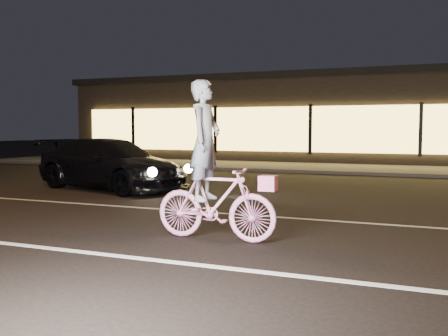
% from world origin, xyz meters
% --- Properties ---
extents(ground, '(90.00, 90.00, 0.00)m').
position_xyz_m(ground, '(0.00, 0.00, 0.00)').
color(ground, black).
rests_on(ground, ground).
extents(lane_stripe_near, '(60.00, 0.12, 0.01)m').
position_xyz_m(lane_stripe_near, '(0.00, -1.50, 0.00)').
color(lane_stripe_near, silver).
rests_on(lane_stripe_near, ground).
extents(lane_stripe_far, '(60.00, 0.10, 0.01)m').
position_xyz_m(lane_stripe_far, '(0.00, 2.00, 0.00)').
color(lane_stripe_far, gray).
rests_on(lane_stripe_far, ground).
extents(sidewalk, '(30.00, 4.00, 0.12)m').
position_xyz_m(sidewalk, '(0.00, 13.00, 0.06)').
color(sidewalk, '#383533').
rests_on(sidewalk, ground).
extents(storefront, '(25.40, 8.42, 4.20)m').
position_xyz_m(storefront, '(0.00, 18.97, 2.15)').
color(storefront, black).
rests_on(storefront, ground).
extents(cyclist, '(1.88, 0.65, 2.37)m').
position_xyz_m(cyclist, '(1.74, -0.17, 0.84)').
color(cyclist, '#FF3199').
rests_on(cyclist, ground).
extents(sedan, '(5.08, 3.14, 1.37)m').
position_xyz_m(sedan, '(-3.26, 4.48, 0.69)').
color(sedan, black).
rests_on(sedan, ground).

